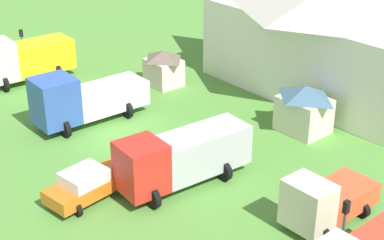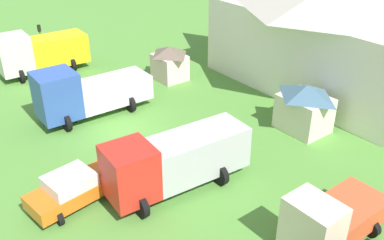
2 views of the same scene
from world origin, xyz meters
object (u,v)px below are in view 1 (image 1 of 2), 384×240
traffic_light_west (23,47)px  traffic_cone_near_pickup (144,105)px  box_truck_blue (82,99)px  flatbed_truck_yellow (22,58)px  play_shed_cream (304,108)px  service_pickup_orange (93,182)px  light_truck_cream (324,201)px  traffic_light_east (343,231)px  depot_building (328,36)px  crane_truck_red (181,156)px  play_shed_pink (164,67)px

traffic_light_west → traffic_cone_near_pickup: bearing=18.2°
box_truck_blue → flatbed_truck_yellow: bearing=-90.8°
play_shed_cream → flatbed_truck_yellow: 21.40m
flatbed_truck_yellow → traffic_cone_near_pickup: size_ratio=14.54×
service_pickup_orange → light_truck_cream: bearing=119.9°
service_pickup_orange → traffic_light_east: bearing=102.7°
light_truck_cream → traffic_light_east: size_ratio=1.35×
depot_building → crane_truck_red: (3.54, -16.19, -2.39)m
light_truck_cream → traffic_light_west: traffic_light_west is taller
traffic_light_east → traffic_cone_near_pickup: (-19.56, 4.20, -2.32)m
light_truck_cream → traffic_light_east: 3.97m
play_shed_cream → traffic_light_west: 22.36m
play_shed_pink → light_truck_cream: (18.81, -4.96, -0.13)m
light_truck_cream → crane_truck_red: bearing=-67.5°
crane_truck_red → traffic_cone_near_pickup: size_ratio=15.57×
depot_building → crane_truck_red: depot_building is taller
traffic_cone_near_pickup → traffic_light_east: bearing=-12.1°
box_truck_blue → traffic_cone_near_pickup: box_truck_blue is taller
crane_truck_red → play_shed_pink: bearing=-119.8°
traffic_light_west → traffic_light_east: bearing=-1.2°
box_truck_blue → crane_truck_red: bearing=91.3°
play_shed_pink → flatbed_truck_yellow: (-7.39, -7.63, 0.45)m
depot_building → traffic_light_east: bearing=-49.7°
depot_building → traffic_cone_near_pickup: (-6.18, -11.57, -4.09)m
box_truck_blue → light_truck_cream: bearing=101.2°
service_pickup_orange → traffic_cone_near_pickup: 11.66m
traffic_cone_near_pickup → service_pickup_orange: bearing=-48.6°
light_truck_cream → traffic_cone_near_pickup: 16.83m
box_truck_blue → traffic_light_west: (-10.71, 1.07, 0.53)m
depot_building → traffic_light_west: size_ratio=5.08×
depot_building → traffic_light_west: bearing=-138.4°
play_shed_cream → flatbed_truck_yellow: size_ratio=0.45×
flatbed_truck_yellow → crane_truck_red: size_ratio=0.93×
traffic_light_east → flatbed_truck_yellow: bearing=-179.8°
light_truck_cream → traffic_light_east: (2.86, -2.55, 1.07)m
play_shed_cream → traffic_light_west: bearing=-156.8°
depot_building → service_pickup_orange: 20.61m
play_shed_cream → light_truck_cream: size_ratio=0.62×
flatbed_truck_yellow → box_truck_blue: size_ratio=0.93×
play_shed_cream → crane_truck_red: 9.86m
service_pickup_orange → traffic_cone_near_pickup: service_pickup_orange is taller
depot_building → play_shed_cream: 7.65m
service_pickup_orange → traffic_light_west: (-18.58, 5.15, 1.40)m
flatbed_truck_yellow → traffic_cone_near_pickup: flatbed_truck_yellow is taller
flatbed_truck_yellow → light_truck_cream: bearing=97.9°
play_shed_pink → play_shed_cream: bearing=9.3°
crane_truck_red → depot_building: bearing=-163.7°
light_truck_cream → traffic_cone_near_pickup: (-16.71, 1.65, -1.26)m
light_truck_cream → traffic_light_west: bearing=-86.5°
box_truck_blue → traffic_light_east: (19.74, 0.44, 0.63)m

